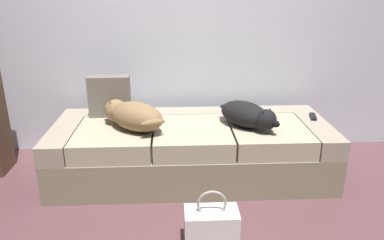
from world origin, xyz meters
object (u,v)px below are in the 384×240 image
Objects in this scene: couch at (192,150)px; handbag at (211,227)px; throw_pillow at (110,96)px; tv_remote at (313,117)px; dog_tan at (133,115)px; dog_dark at (248,115)px.

couch is 5.81× the size of handbag.
tv_remote is at bearing -4.84° from throw_pillow.
tv_remote is at bearing 6.69° from dog_tan.
tv_remote reaches higher than couch.
dog_dark is at bearing -150.06° from tv_remote.
dog_tan reaches higher than couch.
dog_tan reaches higher than dog_dark.
handbag is at bearing -120.37° from tv_remote.
dog_tan reaches higher than tv_remote.
throw_pillow is 0.90× the size of handbag.
dog_tan reaches higher than handbag.
dog_tan is 1.06m from handbag.
throw_pillow reaches higher than dog_tan.
throw_pillow is at bearing -171.69° from tv_remote.
dog_tan is 3.75× the size of tv_remote.
dog_tan is at bearing -169.46° from couch.
handbag is at bearing -85.36° from couch.
dog_tan is 1.13× the size of dog_dark.
dog_tan is at bearing -160.17° from tv_remote.
dog_dark reaches higher than tv_remote.
dog_tan is 0.88m from dog_dark.
dog_dark is (0.88, -0.00, -0.01)m from dog_tan.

